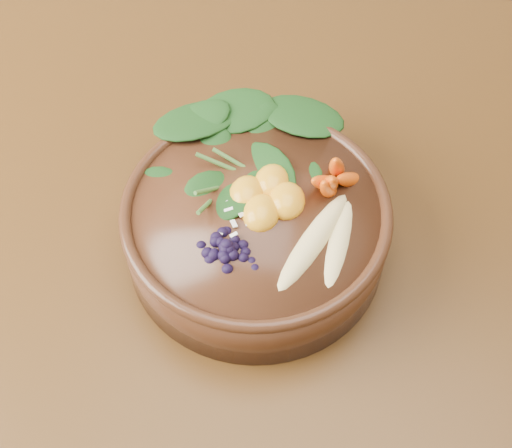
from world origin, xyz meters
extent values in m
plane|color=#381E0F|center=(0.00, 0.00, 0.00)|extent=(4.00, 4.00, 0.00)
cylinder|color=#331C0C|center=(-0.72, 0.37, 0.35)|extent=(0.07, 0.07, 0.71)
cube|color=#47290C|center=(0.00, 0.00, 0.73)|extent=(1.60, 0.90, 0.04)
cylinder|color=#3F2212|center=(-0.18, -0.04, 0.79)|extent=(0.38, 0.38, 0.08)
ellipsoid|color=#E0CC84|center=(-0.09, -0.07, 0.84)|extent=(0.04, 0.15, 0.02)
ellipsoid|color=#E0CC84|center=(-0.11, -0.08, 0.84)|extent=(0.08, 0.15, 0.02)
camera|label=1|loc=(-0.11, -0.48, 1.42)|focal=50.00mm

